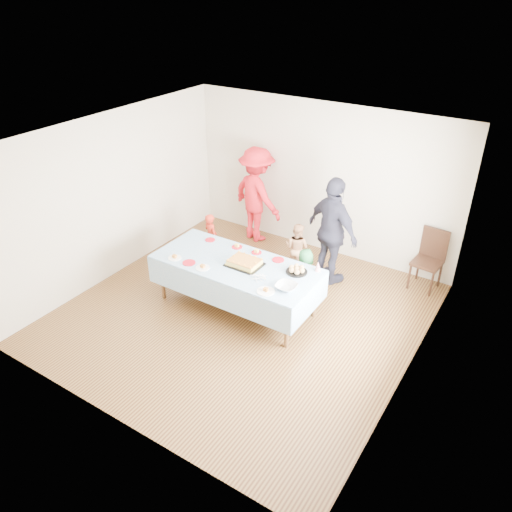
{
  "coord_description": "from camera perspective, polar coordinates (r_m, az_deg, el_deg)",
  "views": [
    {
      "loc": [
        3.48,
        -5.07,
        4.55
      ],
      "look_at": [
        0.05,
        0.3,
        0.88
      ],
      "focal_mm": 35.0,
      "sensor_mm": 36.0,
      "label": 1
    }
  ],
  "objects": [
    {
      "name": "toddler_left",
      "position": [
        8.82,
        -5.13,
        2.12
      ],
      "size": [
        0.38,
        0.32,
        0.9
      ],
      "primitive_type": "imported",
      "rotation": [
        0.0,
        0.0,
        2.76
      ],
      "color": "red",
      "rests_on": "ground"
    },
    {
      "name": "plate_red_far_b",
      "position": [
        7.79,
        -2.19,
        1.04
      ],
      "size": [
        0.17,
        0.17,
        0.01
      ],
      "primitive_type": "cylinder",
      "color": "red",
      "rests_on": "party_table"
    },
    {
      "name": "plate_red_far_a",
      "position": [
        8.03,
        -5.26,
        1.85
      ],
      "size": [
        0.16,
        0.16,
        0.01
      ],
      "primitive_type": "cylinder",
      "color": "red",
      "rests_on": "party_table"
    },
    {
      "name": "toddler_mid",
      "position": [
        7.82,
        5.6,
        -2.05
      ],
      "size": [
        0.49,
        0.4,
        0.85
      ],
      "primitive_type": "imported",
      "rotation": [
        0.0,
        0.0,
        2.78
      ],
      "color": "#246D38",
      "rests_on": "ground"
    },
    {
      "name": "plate_white_left",
      "position": [
        7.59,
        -9.28,
        -0.21
      ],
      "size": [
        0.2,
        0.2,
        0.01
      ],
      "primitive_type": "cylinder",
      "color": "white",
      "rests_on": "party_table"
    },
    {
      "name": "ground",
      "position": [
        7.65,
        -1.56,
        -6.55
      ],
      "size": [
        5.0,
        5.0,
        0.0
      ],
      "primitive_type": "plane",
      "color": "#412312",
      "rests_on": "ground"
    },
    {
      "name": "party_table",
      "position": [
        7.4,
        -2.32,
        -1.19
      ],
      "size": [
        2.5,
        1.1,
        0.78
      ],
      "color": "#55311D",
      "rests_on": "ground"
    },
    {
      "name": "dining_chair",
      "position": [
        8.48,
        19.27,
        0.02
      ],
      "size": [
        0.47,
        0.47,
        1.0
      ],
      "rotation": [
        0.0,
        0.0,
        -0.09
      ],
      "color": "black",
      "rests_on": "ground"
    },
    {
      "name": "adult_right",
      "position": [
        8.07,
        8.73,
        2.76
      ],
      "size": [
        1.15,
        0.83,
        1.82
      ],
      "primitive_type": "imported",
      "rotation": [
        0.0,
        0.0,
        2.73
      ],
      "color": "#272635",
      "rests_on": "ground"
    },
    {
      "name": "plate_red_near",
      "position": [
        7.43,
        -7.67,
        -0.77
      ],
      "size": [
        0.2,
        0.2,
        0.01
      ],
      "primitive_type": "cylinder",
      "color": "red",
      "rests_on": "party_table"
    },
    {
      "name": "fork_pile",
      "position": [
        6.98,
        0.37,
        -2.44
      ],
      "size": [
        0.24,
        0.18,
        0.07
      ],
      "primitive_type": null,
      "color": "white",
      "rests_on": "party_table"
    },
    {
      "name": "plate_red_far_c",
      "position": [
        7.63,
        0.06,
        0.41
      ],
      "size": [
        0.16,
        0.16,
        0.01
      ],
      "primitive_type": "cylinder",
      "color": "red",
      "rests_on": "party_table"
    },
    {
      "name": "adult_left",
      "position": [
        9.36,
        0.1,
        7.01
      ],
      "size": [
        1.32,
        1.0,
        1.81
      ],
      "primitive_type": "imported",
      "rotation": [
        0.0,
        0.0,
        2.83
      ],
      "color": "red",
      "rests_on": "ground"
    },
    {
      "name": "punch_bowl",
      "position": [
        6.78,
        3.48,
        -3.52
      ],
      "size": [
        0.29,
        0.29,
        0.07
      ],
      "primitive_type": "imported",
      "color": "silver",
      "rests_on": "party_table"
    },
    {
      "name": "plate_white_right",
      "position": [
        6.73,
        1.12,
        -4.05
      ],
      "size": [
        0.25,
        0.25,
        0.01
      ],
      "primitive_type": "cylinder",
      "color": "white",
      "rests_on": "party_table"
    },
    {
      "name": "room_walls",
      "position": [
        6.72,
        -1.36,
        5.54
      ],
      "size": [
        5.04,
        5.04,
        2.72
      ],
      "color": "beige",
      "rests_on": "ground"
    },
    {
      "name": "party_hat",
      "position": [
        7.2,
        7.09,
        -1.17
      ],
      "size": [
        0.09,
        0.09,
        0.15
      ],
      "primitive_type": "cone",
      "color": "silver",
      "rests_on": "party_table"
    },
    {
      "name": "rolls_tray",
      "position": [
        7.15,
        4.67,
        -1.6
      ],
      "size": [
        0.31,
        0.31,
        0.09
      ],
      "color": "black",
      "rests_on": "party_table"
    },
    {
      "name": "birthday_cake",
      "position": [
        7.3,
        -1.32,
        -0.76
      ],
      "size": [
        0.51,
        0.39,
        0.09
      ],
      "color": "black",
      "rests_on": "party_table"
    },
    {
      "name": "toddler_right",
      "position": [
        8.49,
        4.69,
        0.94
      ],
      "size": [
        0.44,
        0.35,
        0.9
      ],
      "primitive_type": "imported",
      "rotation": [
        0.0,
        0.0,
        3.12
      ],
      "color": "tan",
      "rests_on": "ground"
    },
    {
      "name": "plate_red_far_d",
      "position": [
        7.45,
        2.55,
        -0.44
      ],
      "size": [
        0.18,
        0.18,
        0.01
      ],
      "primitive_type": "cylinder",
      "color": "red",
      "rests_on": "party_table"
    },
    {
      "name": "plate_white_mid",
      "position": [
        7.29,
        -6.12,
        -1.34
      ],
      "size": [
        0.21,
        0.21,
        0.01
      ],
      "primitive_type": "cylinder",
      "color": "white",
      "rests_on": "party_table"
    }
  ]
}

